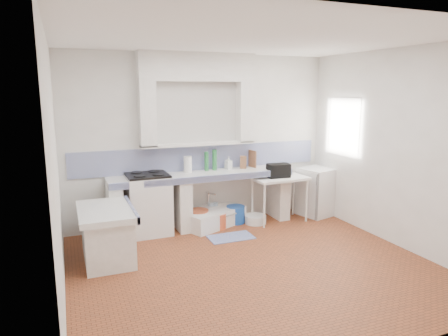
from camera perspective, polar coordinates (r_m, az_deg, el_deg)
name	(u,v)px	position (r m, az deg, el deg)	size (l,w,h in m)	color
floor	(253,266)	(5.38, 4.07, -13.52)	(4.50, 4.50, 0.00)	brown
ceiling	(256,39)	(4.93, 4.53, 17.63)	(4.50, 4.50, 0.00)	white
wall_back	(202,140)	(6.80, -3.13, 3.97)	(4.50, 4.50, 0.00)	white
wall_front	(368,198)	(3.32, 19.60, -4.05)	(4.50, 4.50, 0.00)	white
wall_left	(55,172)	(4.47, -22.60, -0.52)	(4.50, 4.50, 0.00)	white
wall_right	(397,149)	(6.28, 23.11, 2.53)	(4.50, 4.50, 0.00)	white
alcove_mass	(198,67)	(6.61, -3.73, 13.97)	(1.90, 0.25, 0.45)	white
window_frame	(352,127)	(7.26, 17.55, 5.51)	(0.35, 0.86, 1.06)	#3A2312
lace_valance	(346,104)	(7.14, 16.82, 8.53)	(0.01, 0.84, 0.24)	white
counter_slab	(202,175)	(6.57, -3.07, -1.04)	(3.00, 0.60, 0.08)	white
counter_lip	(208,179)	(6.32, -2.26, -1.53)	(3.00, 0.04, 0.10)	navy
counter_pier_left	(115,212)	(6.39, -15.07, -5.92)	(0.20, 0.55, 0.82)	white
counter_pier_mid	(182,204)	(6.58, -5.93, -5.10)	(0.20, 0.55, 0.82)	white
counter_pier_right	(278,194)	(7.24, 7.54, -3.66)	(0.20, 0.55, 0.82)	white
peninsula_top	(106,212)	(5.54, -16.25, -5.90)	(0.70, 1.10, 0.08)	white
peninsula_base	(107,237)	(5.65, -16.06, -9.30)	(0.60, 1.00, 0.62)	white
peninsula_lip	(131,209)	(5.58, -12.86, -5.62)	(0.04, 1.10, 0.10)	navy
backsplash	(202,158)	(6.83, -3.07, 1.46)	(4.27, 0.03, 0.40)	navy
stove	(148,205)	(6.46, -10.60, -5.08)	(0.65, 0.63, 0.92)	white
sink	(213,218)	(6.81, -1.60, -7.01)	(1.05, 0.57, 0.25)	white
side_table	(280,199)	(7.01, 7.80, -4.36)	(0.92, 0.51, 0.04)	white
fridge	(316,192)	(7.48, 12.85, -3.25)	(0.55, 0.55, 0.85)	white
bucket_red	(199,219)	(6.67, -3.58, -7.15)	(0.33, 0.33, 0.31)	#AB4726
bucket_orange	(218,221)	(6.66, -0.85, -7.40)	(0.27, 0.27, 0.25)	#E35C30
bucket_blue	(235,214)	(6.92, 1.62, -6.52)	(0.31, 0.31, 0.29)	#1B4FB0
basin_white	(256,219)	(6.93, 4.45, -7.18)	(0.36, 0.36, 0.14)	white
water_bottle_a	(211,213)	(6.94, -1.82, -6.30)	(0.09, 0.09, 0.33)	silver
water_bottle_b	(215,212)	(6.98, -1.22, -6.18)	(0.09, 0.09, 0.34)	silver
black_bag	(278,171)	(6.88, 7.64, -0.36)	(0.37, 0.21, 0.23)	black
green_bottle_a	(206,161)	(6.72, -2.47, 0.93)	(0.07, 0.07, 0.31)	#267338
green_bottle_b	(215,160)	(6.76, -1.34, 1.14)	(0.08, 0.08, 0.34)	#267338
knife_block	(243,162)	(6.93, 2.71, 0.81)	(0.11, 0.09, 0.21)	brown
cutting_board	(252,159)	(7.04, 4.00, 1.30)	(0.02, 0.22, 0.29)	brown
paper_towel	(188,165)	(6.59, -5.11, 0.49)	(0.13, 0.13, 0.26)	white
soap_bottle	(228,163)	(6.86, 0.63, 0.75)	(0.10, 0.10, 0.22)	white
rug	(231,237)	(6.29, 0.97, -9.68)	(0.69, 0.39, 0.01)	#2A3A9C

